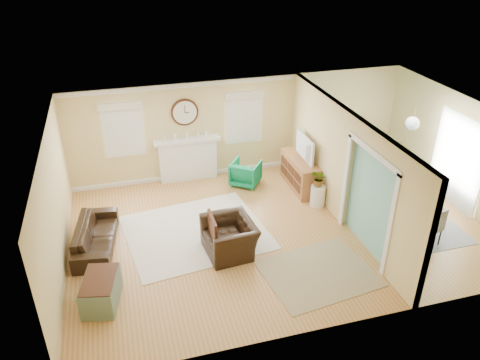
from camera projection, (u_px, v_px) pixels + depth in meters
name	position (u px, v px, depth m)	size (l,w,h in m)	color
floor	(278.00, 229.00, 10.47)	(9.00, 9.00, 0.00)	olive
wall_back	(242.00, 126.00, 12.39)	(9.00, 0.02, 2.60)	#D8BB7B
wall_front	(346.00, 265.00, 7.31)	(9.00, 0.02, 2.60)	#D8BB7B
wall_left	(55.00, 208.00, 8.79)	(0.02, 6.00, 2.60)	#D8BB7B
wall_right	(462.00, 153.00, 10.91)	(0.02, 6.00, 2.60)	#D8BB7B
ceiling	(283.00, 120.00, 9.23)	(9.00, 6.00, 0.02)	white
partition	(340.00, 161.00, 10.42)	(0.17, 6.00, 2.60)	#D8BB7B
fireplace	(188.00, 158.00, 12.27)	(1.70, 0.30, 1.17)	white
wall_clock	(185.00, 112.00, 11.74)	(0.70, 0.07, 0.70)	#432311
window_left	(123.00, 126.00, 11.46)	(1.05, 0.13, 1.42)	white
window_right	(244.00, 114.00, 12.19)	(1.05, 0.13, 1.42)	white
french_doors	(458.00, 161.00, 11.00)	(0.06, 1.70, 2.20)	white
pendant	(412.00, 123.00, 10.13)	(0.30, 0.30, 0.55)	gold
rug_cream	(196.00, 232.00, 10.34)	(2.96, 2.56, 0.02)	beige
rug_jute	(318.00, 273.00, 9.12)	(2.07, 1.69, 0.01)	#9C8867
rug_grey	(397.00, 217.00, 10.88)	(2.24, 2.80, 0.01)	gray
sofa	(96.00, 236.00, 9.76)	(1.90, 0.74, 0.55)	black
eames_chair	(230.00, 237.00, 9.57)	(1.10, 0.96, 0.72)	black
green_chair	(246.00, 173.00, 12.14)	(0.69, 0.71, 0.65)	#0D834E
trunk	(101.00, 291.00, 8.29)	(0.75, 1.03, 0.54)	slate
credenza	(300.00, 173.00, 11.98)	(0.53, 1.56, 0.80)	#A0653D
tv	(301.00, 148.00, 11.64)	(1.07, 0.14, 0.61)	black
garden_stool	(318.00, 196.00, 11.23)	(0.36, 0.36, 0.52)	white
potted_plant	(319.00, 179.00, 11.01)	(0.37, 0.32, 0.42)	#337F33
dining_table	(399.00, 205.00, 10.73)	(1.83, 1.02, 0.65)	#432311
dining_chair_n	(376.00, 177.00, 11.52)	(0.42, 0.42, 0.91)	gray
dining_chair_s	(431.00, 223.00, 9.73)	(0.47, 0.47, 0.89)	gray
dining_chair_w	(375.00, 199.00, 10.48)	(0.47, 0.47, 0.99)	white
dining_chair_e	(427.00, 191.00, 10.76)	(0.52, 0.52, 1.01)	gray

